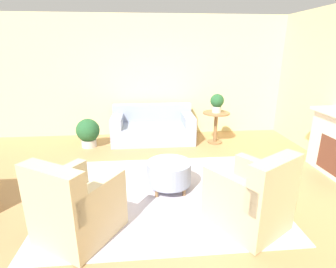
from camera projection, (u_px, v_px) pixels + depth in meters
ground_plane at (161, 194)px, 3.87m from camera, size 16.00×16.00×0.00m
wall_back at (152, 77)px, 6.28m from camera, size 9.89×0.12×2.80m
rug at (161, 194)px, 3.87m from camera, size 3.18×2.51×0.01m
couch at (153, 128)px, 6.05m from camera, size 1.84×0.91×0.81m
armchair_left at (75, 208)px, 2.88m from camera, size 1.04×1.07×0.96m
armchair_right at (252, 199)px, 3.05m from camera, size 1.04×1.07×0.96m
ottoman_table at (169, 172)px, 3.90m from camera, size 0.66×0.66×0.44m
side_table at (216, 122)px, 5.85m from camera, size 0.59×0.59×0.70m
potted_plant_on_side_table at (217, 102)px, 5.71m from camera, size 0.30×0.30×0.41m
potted_plant_floor at (88, 132)px, 5.65m from camera, size 0.50×0.50×0.62m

